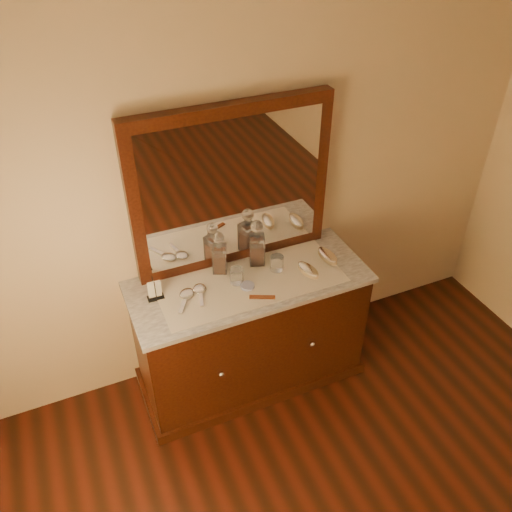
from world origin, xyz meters
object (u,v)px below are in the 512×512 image
(decanter_left, at_px, (220,256))
(dresser_cabinet, at_px, (250,332))
(pin_dish, at_px, (247,286))
(hand_mirror_inner, at_px, (200,291))
(comb, at_px, (262,297))
(decanter_right, at_px, (257,247))
(brush_near, at_px, (308,270))
(mirror_frame, at_px, (232,188))
(hand_mirror_outer, at_px, (186,296))
(brush_far, at_px, (328,256))
(napkin_rack, at_px, (155,290))

(decanter_left, bearing_deg, dresser_cabinet, -49.46)
(pin_dish, bearing_deg, hand_mirror_inner, 165.57)
(pin_dish, distance_m, comb, 0.13)
(comb, xyz_separation_m, decanter_left, (-0.13, 0.33, 0.10))
(comb, relative_size, decanter_right, 0.48)
(decanter_left, distance_m, brush_near, 0.54)
(mirror_frame, bearing_deg, comb, -89.26)
(brush_near, relative_size, hand_mirror_outer, 0.86)
(brush_far, xyz_separation_m, hand_mirror_inner, (-0.83, 0.02, -0.02))
(napkin_rack, bearing_deg, brush_far, -4.07)
(mirror_frame, relative_size, brush_far, 6.55)
(decanter_right, height_order, hand_mirror_inner, decanter_right)
(dresser_cabinet, relative_size, pin_dish, 16.70)
(hand_mirror_inner, bearing_deg, napkin_rack, 167.66)
(mirror_frame, bearing_deg, decanter_right, -45.51)
(comb, bearing_deg, decanter_left, 137.21)
(napkin_rack, distance_m, decanter_right, 0.67)
(hand_mirror_inner, bearing_deg, decanter_left, 38.17)
(mirror_frame, relative_size, comb, 8.11)
(napkin_rack, relative_size, hand_mirror_inner, 0.68)
(napkin_rack, xyz_separation_m, decanter_right, (0.66, 0.07, 0.07))
(brush_far, relative_size, hand_mirror_outer, 0.86)
(mirror_frame, distance_m, hand_mirror_inner, 0.62)
(hand_mirror_outer, bearing_deg, mirror_frame, 32.18)
(decanter_left, height_order, brush_far, decanter_left)
(decanter_left, height_order, brush_near, decanter_left)
(comb, relative_size, hand_mirror_outer, 0.70)
(pin_dish, bearing_deg, hand_mirror_outer, 171.06)
(decanter_right, bearing_deg, hand_mirror_inner, -163.29)
(pin_dish, xyz_separation_m, brush_near, (0.38, -0.03, 0.02))
(napkin_rack, bearing_deg, decanter_right, 5.99)
(brush_near, xyz_separation_m, hand_mirror_outer, (-0.74, 0.09, -0.01))
(napkin_rack, distance_m, hand_mirror_outer, 0.18)
(decanter_left, xyz_separation_m, decanter_right, (0.24, -0.01, 0.01))
(comb, height_order, brush_near, brush_near)
(mirror_frame, distance_m, decanter_right, 0.41)
(decanter_right, distance_m, brush_far, 0.45)
(comb, relative_size, brush_far, 0.81)
(decanter_left, xyz_separation_m, brush_near, (0.48, -0.24, -0.08))
(napkin_rack, relative_size, hand_mirror_outer, 0.66)
(dresser_cabinet, bearing_deg, mirror_frame, 90.00)
(brush_far, distance_m, hand_mirror_outer, 0.92)
(decanter_left, xyz_separation_m, hand_mirror_inner, (-0.18, -0.14, -0.10))
(brush_near, bearing_deg, brush_far, 23.24)
(dresser_cabinet, relative_size, hand_mirror_outer, 6.60)
(comb, distance_m, napkin_rack, 0.61)
(decanter_right, distance_m, hand_mirror_inner, 0.44)
(mirror_frame, height_order, napkin_rack, mirror_frame)
(dresser_cabinet, relative_size, decanter_right, 4.57)
(decanter_left, bearing_deg, comb, -67.79)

